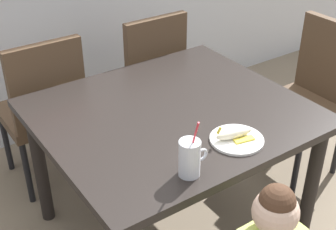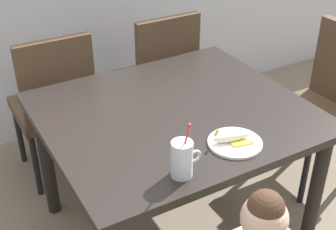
{
  "view_description": "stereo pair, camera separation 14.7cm",
  "coord_description": "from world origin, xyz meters",
  "views": [
    {
      "loc": [
        -1.08,
        -1.53,
        1.86
      ],
      "look_at": [
        -0.1,
        -0.11,
        0.81
      ],
      "focal_mm": 49.44,
      "sensor_mm": 36.0,
      "label": 1
    },
    {
      "loc": [
        -0.96,
        -1.61,
        1.86
      ],
      "look_at": [
        -0.1,
        -0.11,
        0.81
      ],
      "focal_mm": 49.44,
      "sensor_mm": 36.0,
      "label": 2
    }
  ],
  "objects": [
    {
      "name": "dining_chair_right",
      "position": [
        0.33,
        0.75,
        0.54
      ],
      "size": [
        0.44,
        0.45,
        0.96
      ],
      "rotation": [
        0.0,
        0.0,
        3.14
      ],
      "color": "#4C3826",
      "rests_on": "ground"
    },
    {
      "name": "dining_table",
      "position": [
        0.0,
        0.0,
        0.66
      ],
      "size": [
        1.22,
        1.09,
        0.75
      ],
      "color": "black",
      "rests_on": "ground"
    },
    {
      "name": "dining_chair_far",
      "position": [
        1.03,
        -0.0,
        0.54
      ],
      "size": [
        0.44,
        0.44,
        0.96
      ],
      "rotation": [
        0.0,
        0.0,
        -1.57
      ],
      "color": "#4C3826",
      "rests_on": "ground"
    },
    {
      "name": "snack_plate",
      "position": [
        0.08,
        -0.37,
        0.76
      ],
      "size": [
        0.23,
        0.23,
        0.01
      ],
      "primitive_type": "cylinder",
      "color": "white",
      "rests_on": "dining_table"
    },
    {
      "name": "ground_plane",
      "position": [
        0.0,
        0.0,
        0.0
      ],
      "size": [
        24.0,
        24.0,
        0.0
      ],
      "primitive_type": "plane",
      "color": "#7A6B56"
    },
    {
      "name": "dining_chair_left",
      "position": [
        -0.37,
        0.75,
        0.54
      ],
      "size": [
        0.44,
        0.44,
        0.96
      ],
      "rotation": [
        0.0,
        0.0,
        3.14
      ],
      "color": "#4C3826",
      "rests_on": "ground"
    },
    {
      "name": "milk_cup",
      "position": [
        -0.22,
        -0.43,
        0.82
      ],
      "size": [
        0.13,
        0.08,
        0.25
      ],
      "color": "silver",
      "rests_on": "dining_table"
    },
    {
      "name": "peeled_banana",
      "position": [
        0.07,
        -0.35,
        0.79
      ],
      "size": [
        0.18,
        0.12,
        0.07
      ],
      "rotation": [
        0.0,
        0.0,
        -0.21
      ],
      "color": "#F4EAC6",
      "rests_on": "snack_plate"
    }
  ]
}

